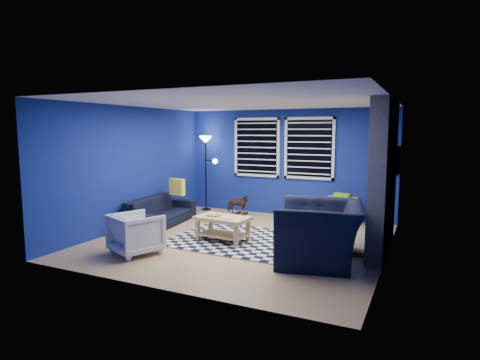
# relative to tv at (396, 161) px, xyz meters

# --- Properties ---
(floor) EXTENTS (5.00, 5.00, 0.00)m
(floor) POSITION_rel_tv_xyz_m (-2.45, -2.00, -1.40)
(floor) COLOR tan
(floor) RESTS_ON ground
(ceiling) EXTENTS (5.00, 5.00, 0.00)m
(ceiling) POSITION_rel_tv_xyz_m (-2.45, -2.00, 1.10)
(ceiling) COLOR white
(ceiling) RESTS_ON wall_back
(wall_back) EXTENTS (5.00, 0.00, 5.00)m
(wall_back) POSITION_rel_tv_xyz_m (-2.45, 0.50, -0.15)
(wall_back) COLOR navy
(wall_back) RESTS_ON floor
(wall_left) EXTENTS (0.00, 5.00, 5.00)m
(wall_left) POSITION_rel_tv_xyz_m (-4.95, -2.00, -0.15)
(wall_left) COLOR navy
(wall_left) RESTS_ON floor
(wall_right) EXTENTS (0.00, 5.00, 5.00)m
(wall_right) POSITION_rel_tv_xyz_m (0.05, -2.00, -0.15)
(wall_right) COLOR navy
(wall_right) RESTS_ON floor
(fireplace) EXTENTS (0.65, 2.00, 2.50)m
(fireplace) POSITION_rel_tv_xyz_m (-0.09, -1.50, -0.20)
(fireplace) COLOR gray
(fireplace) RESTS_ON floor
(window_left) EXTENTS (1.17, 0.06, 1.42)m
(window_left) POSITION_rel_tv_xyz_m (-3.20, 0.46, 0.20)
(window_left) COLOR black
(window_left) RESTS_ON wall_back
(window_right) EXTENTS (1.17, 0.06, 1.42)m
(window_right) POSITION_rel_tv_xyz_m (-1.90, 0.46, 0.20)
(window_right) COLOR black
(window_right) RESTS_ON wall_back
(tv) EXTENTS (0.07, 1.00, 0.58)m
(tv) POSITION_rel_tv_xyz_m (0.00, 0.00, 0.00)
(tv) COLOR black
(tv) RESTS_ON wall_right
(rug) EXTENTS (2.56, 2.07, 0.02)m
(rug) POSITION_rel_tv_xyz_m (-2.44, -1.99, -1.39)
(rug) COLOR black
(rug) RESTS_ON floor
(sofa) EXTENTS (2.11, 1.03, 0.59)m
(sofa) POSITION_rel_tv_xyz_m (-4.55, -1.65, -1.10)
(sofa) COLOR black
(sofa) RESTS_ON floor
(armchair_big) EXTENTS (1.62, 1.49, 0.91)m
(armchair_big) POSITION_rel_tv_xyz_m (-0.87, -2.55, -0.94)
(armchair_big) COLOR black
(armchair_big) RESTS_ON floor
(armchair_bent) EXTENTS (0.94, 0.95, 0.67)m
(armchair_bent) POSITION_rel_tv_xyz_m (-3.68, -3.44, -1.07)
(armchair_bent) COLOR gray
(armchair_bent) RESTS_ON floor
(rocking_horse) EXTENTS (0.39, 0.56, 0.44)m
(rocking_horse) POSITION_rel_tv_xyz_m (-3.40, -0.15, -1.11)
(rocking_horse) COLOR #432215
(rocking_horse) RESTS_ON floor
(coffee_table) EXTENTS (1.01, 0.64, 0.48)m
(coffee_table) POSITION_rel_tv_xyz_m (-2.73, -2.20, -1.07)
(coffee_table) COLOR #DCBE7C
(coffee_table) RESTS_ON rug
(cabinet) EXTENTS (0.69, 0.48, 0.64)m
(cabinet) POSITION_rel_tv_xyz_m (-1.09, 0.25, -1.11)
(cabinet) COLOR #DCBE7C
(cabinet) RESTS_ON floor
(floor_lamp) EXTENTS (0.51, 0.31, 1.87)m
(floor_lamp) POSITION_rel_tv_xyz_m (-4.45, 0.21, 0.13)
(floor_lamp) COLOR black
(floor_lamp) RESTS_ON floor
(throw_pillow) EXTENTS (0.39, 0.17, 0.36)m
(throw_pillow) POSITION_rel_tv_xyz_m (-4.40, -1.19, -0.63)
(throw_pillow) COLOR yellow
(throw_pillow) RESTS_ON sofa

